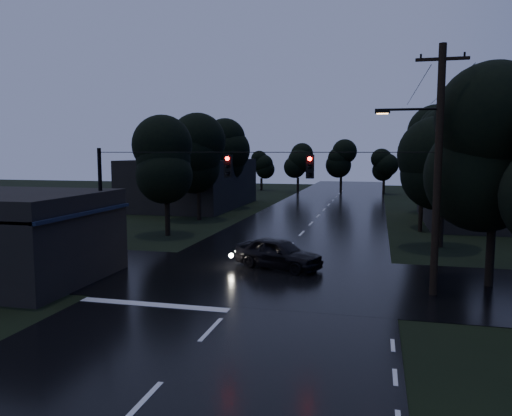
% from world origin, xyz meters
% --- Properties ---
extents(ground, '(160.00, 160.00, 0.00)m').
position_xyz_m(ground, '(0.00, 0.00, 0.00)').
color(ground, black).
rests_on(ground, ground).
extents(main_road, '(12.00, 120.00, 0.02)m').
position_xyz_m(main_road, '(0.00, 30.00, 0.00)').
color(main_road, black).
rests_on(main_road, ground).
extents(cross_street, '(60.00, 9.00, 0.02)m').
position_xyz_m(cross_street, '(0.00, 12.00, 0.00)').
color(cross_street, black).
rests_on(cross_street, ground).
extents(building_far_right, '(10.00, 14.00, 4.40)m').
position_xyz_m(building_far_right, '(14.00, 34.00, 2.20)').
color(building_far_right, black).
rests_on(building_far_right, ground).
extents(building_far_left, '(10.00, 16.00, 5.00)m').
position_xyz_m(building_far_left, '(-14.00, 40.00, 2.50)').
color(building_far_left, black).
rests_on(building_far_left, ground).
extents(utility_pole_main, '(3.50, 0.30, 10.00)m').
position_xyz_m(utility_pole_main, '(7.41, 11.00, 5.26)').
color(utility_pole_main, black).
rests_on(utility_pole_main, ground).
extents(utility_pole_far, '(2.00, 0.30, 7.50)m').
position_xyz_m(utility_pole_far, '(8.30, 28.00, 3.88)').
color(utility_pole_far, black).
rests_on(utility_pole_far, ground).
extents(anchor_pole_left, '(0.18, 0.18, 6.00)m').
position_xyz_m(anchor_pole_left, '(-7.50, 11.00, 3.00)').
color(anchor_pole_left, black).
rests_on(anchor_pole_left, ground).
extents(span_signals, '(15.00, 0.37, 1.12)m').
position_xyz_m(span_signals, '(0.56, 10.99, 5.24)').
color(span_signals, black).
rests_on(span_signals, ground).
extents(tree_corner_near, '(4.48, 4.48, 9.44)m').
position_xyz_m(tree_corner_near, '(10.00, 13.00, 5.99)').
color(tree_corner_near, black).
rests_on(tree_corner_near, ground).
extents(tree_left_a, '(3.92, 3.92, 8.26)m').
position_xyz_m(tree_left_a, '(-9.00, 22.00, 5.24)').
color(tree_left_a, black).
rests_on(tree_left_a, ground).
extents(tree_left_b, '(4.20, 4.20, 8.85)m').
position_xyz_m(tree_left_b, '(-9.60, 30.00, 5.62)').
color(tree_left_b, black).
rests_on(tree_left_b, ground).
extents(tree_left_c, '(4.48, 4.48, 9.44)m').
position_xyz_m(tree_left_c, '(-10.20, 40.00, 5.99)').
color(tree_left_c, black).
rests_on(tree_left_c, ground).
extents(tree_right_a, '(4.20, 4.20, 8.85)m').
position_xyz_m(tree_right_a, '(9.00, 22.00, 5.62)').
color(tree_right_a, black).
rests_on(tree_right_a, ground).
extents(tree_right_b, '(4.48, 4.48, 9.44)m').
position_xyz_m(tree_right_b, '(9.60, 30.00, 5.99)').
color(tree_right_b, black).
rests_on(tree_right_b, ground).
extents(tree_right_c, '(4.76, 4.76, 10.03)m').
position_xyz_m(tree_right_c, '(10.20, 40.00, 6.37)').
color(tree_right_c, black).
rests_on(tree_right_c, ground).
extents(car, '(4.89, 3.33, 1.55)m').
position_xyz_m(car, '(0.44, 14.10, 0.77)').
color(car, black).
rests_on(car, ground).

